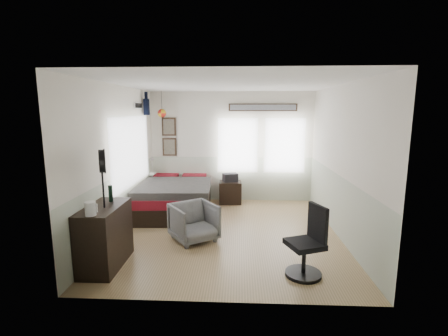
# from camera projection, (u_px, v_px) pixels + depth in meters

# --- Properties ---
(ground_plane) EXTENTS (4.00, 4.50, 0.01)m
(ground_plane) POSITION_uv_depth(u_px,v_px,m) (228.00, 232.00, 6.07)
(ground_plane) COLOR olive
(room_shell) EXTENTS (4.02, 4.52, 2.71)m
(room_shell) POSITION_uv_depth(u_px,v_px,m) (225.00, 145.00, 5.97)
(room_shell) COLOR white
(room_shell) RESTS_ON ground_plane
(wall_decor) EXTENTS (3.55, 1.32, 1.44)m
(wall_decor) POSITION_uv_depth(u_px,v_px,m) (185.00, 117.00, 7.68)
(wall_decor) COLOR #3E2817
(wall_decor) RESTS_ON room_shell
(bed) EXTENTS (1.64, 2.21, 0.68)m
(bed) POSITION_uv_depth(u_px,v_px,m) (176.00, 197.00, 7.26)
(bed) COLOR black
(bed) RESTS_ON ground_plane
(dresser) EXTENTS (0.48, 1.00, 0.90)m
(dresser) POSITION_uv_depth(u_px,v_px,m) (105.00, 236.00, 4.69)
(dresser) COLOR black
(dresser) RESTS_ON ground_plane
(armchair) EXTENTS (0.99, 0.99, 0.66)m
(armchair) POSITION_uv_depth(u_px,v_px,m) (194.00, 222.00, 5.64)
(armchair) COLOR gray
(armchair) RESTS_ON ground_plane
(nightstand) EXTENTS (0.55, 0.45, 0.54)m
(nightstand) POSITION_uv_depth(u_px,v_px,m) (230.00, 192.00, 7.95)
(nightstand) COLOR black
(nightstand) RESTS_ON ground_plane
(task_chair) EXTENTS (0.57, 0.57, 0.99)m
(task_chair) POSITION_uv_depth(u_px,v_px,m) (308.00, 247.00, 4.42)
(task_chair) COLOR black
(task_chair) RESTS_ON ground_plane
(kettle) EXTENTS (0.16, 0.14, 0.19)m
(kettle) POSITION_uv_depth(u_px,v_px,m) (90.00, 209.00, 4.20)
(kettle) COLOR silver
(kettle) RESTS_ON dresser
(bottle) EXTENTS (0.06, 0.06, 0.25)m
(bottle) POSITION_uv_depth(u_px,v_px,m) (111.00, 193.00, 4.84)
(bottle) COLOR black
(bottle) RESTS_ON dresser
(stand_fan) EXTENTS (0.21, 0.32, 0.83)m
(stand_fan) POSITION_uv_depth(u_px,v_px,m) (102.00, 162.00, 4.45)
(stand_fan) COLOR black
(stand_fan) RESTS_ON dresser
(black_bag) EXTENTS (0.40, 0.33, 0.20)m
(black_bag) POSITION_uv_depth(u_px,v_px,m) (230.00, 178.00, 7.88)
(black_bag) COLOR black
(black_bag) RESTS_ON nightstand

